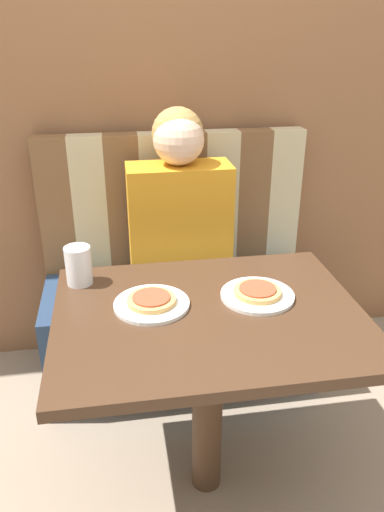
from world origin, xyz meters
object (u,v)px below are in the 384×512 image
Objects in this scene: plate_left at (152,304)px; drinking_cup at (79,265)px; pizza_left at (151,300)px; pizza_right at (258,291)px; person at (179,203)px; plate_right at (257,295)px.

plate_left is 1.79× the size of drinking_cup.
pizza_left is 0.33m from pizza_right.
drinking_cup is at bearing -134.59° from person.
plate_right is at bearing -18.46° from drinking_cup.
plate_right is at bearing 0.00° from plate_left.
pizza_right reaches higher than plate_right.
person is 3.19× the size of plate_right.
plate_left is 1.00× the size of plate_right.
pizza_right is (0.33, 0.00, 0.00)m from pizza_left.
plate_left is at bearing -106.08° from person.
drinking_cup reaches higher than pizza_right.
plate_right is 0.33m from pizza_left.
pizza_left and pizza_right have the same top height.
pizza_left is (-0.16, -0.57, -0.10)m from person.
pizza_left is 1.00× the size of pizza_right.
pizza_left is at bearing 180.00° from pizza_right.
pizza_left reaches higher than plate_right.
drinking_cup is (-0.55, 0.18, 0.04)m from pizza_right.
pizza_left is at bearing 90.00° from plate_left.
pizza_left is (-0.33, 0.00, 0.02)m from plate_right.
person is 4.97× the size of pizza_left.
drinking_cup reaches higher than pizza_left.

